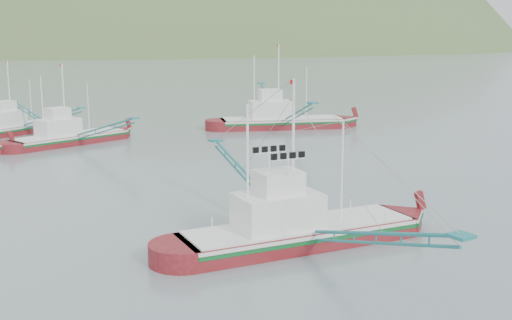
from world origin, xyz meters
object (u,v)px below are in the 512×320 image
bg_boat_far (68,128)px  bg_boat_extra (14,118)px  bg_boat_right (281,110)px  main_boat (296,218)px

bg_boat_far → bg_boat_extra: 11.44m
bg_boat_right → bg_boat_far: bearing=-163.4°
bg_boat_far → bg_boat_right: 26.91m
bg_boat_far → bg_boat_right: bearing=-20.8°
bg_boat_far → bg_boat_right: bg_boat_right is taller
bg_boat_far → bg_boat_right: (26.80, -2.43, 0.54)m
bg_boat_right → bg_boat_extra: bg_boat_right is taller
main_boat → bg_boat_far: main_boat is taller
main_boat → bg_boat_far: (-0.85, 41.46, 0.18)m
bg_boat_right → bg_boat_extra: 33.01m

